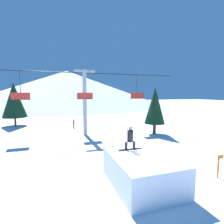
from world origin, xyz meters
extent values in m
plane|color=white|center=(0.00, 0.00, 0.00)|extent=(220.00, 220.00, 0.00)
cone|color=silver|center=(0.00, 70.06, 7.28)|extent=(81.21, 81.21, 14.55)
cube|color=white|center=(-0.97, -0.98, 0.79)|extent=(3.09, 4.15, 1.58)
cube|color=silver|center=(-0.97, 1.05, 1.55)|extent=(3.09, 0.10, 0.06)
cube|color=black|center=(-1.15, 0.18, 1.59)|extent=(1.44, 0.26, 0.03)
cylinder|color=black|center=(-1.40, 0.18, 1.83)|extent=(0.16, 0.16, 0.44)
cylinder|color=black|center=(-0.90, 0.18, 1.83)|extent=(0.16, 0.16, 0.44)
cylinder|color=black|center=(-1.15, 0.18, 2.39)|extent=(0.35, 0.35, 0.68)
sphere|color=#B2B2B7|center=(-1.15, 0.18, 2.84)|extent=(0.21, 0.21, 0.21)
cylinder|color=#9E9EA3|center=(-1.94, 11.24, 3.78)|extent=(0.44, 0.44, 7.55)
cube|color=#9E9EA3|center=(-1.94, 11.24, 7.35)|extent=(2.40, 0.24, 0.24)
cylinder|color=black|center=(-1.94, 11.24, 7.15)|extent=(23.33, 0.08, 0.08)
cylinder|color=#28282D|center=(-8.55, 11.24, 5.69)|extent=(0.06, 0.06, 2.93)
cube|color=red|center=(-8.55, 11.24, 4.22)|extent=(1.80, 0.44, 0.08)
cube|color=red|center=(-8.55, 11.06, 4.57)|extent=(1.80, 0.08, 0.70)
cylinder|color=#28282D|center=(-1.94, 11.24, 5.69)|extent=(0.06, 0.06, 2.93)
cube|color=red|center=(-1.94, 11.24, 4.22)|extent=(1.80, 0.44, 0.08)
cube|color=red|center=(-1.94, 11.06, 4.57)|extent=(1.80, 0.08, 0.70)
cylinder|color=#28282D|center=(4.67, 11.24, 5.69)|extent=(0.06, 0.06, 2.93)
cube|color=red|center=(4.67, 11.24, 4.22)|extent=(1.80, 0.44, 0.08)
cube|color=red|center=(4.67, 11.06, 4.57)|extent=(1.80, 0.08, 0.70)
cylinder|color=#4C3823|center=(6.00, 9.10, 0.64)|extent=(0.38, 0.38, 1.27)
cone|color=black|center=(6.00, 9.10, 3.42)|extent=(2.39, 2.39, 4.30)
cylinder|color=#4C3823|center=(-10.97, 20.34, 0.64)|extent=(0.28, 0.28, 1.28)
cone|color=black|center=(-10.97, 20.34, 3.87)|extent=(3.43, 3.43, 5.18)
cylinder|color=orange|center=(3.55, -1.63, 0.67)|extent=(0.10, 0.10, 1.34)
cube|color=orange|center=(3.73, -1.63, 1.22)|extent=(0.36, 0.02, 0.20)
cylinder|color=black|center=(-2.78, 15.86, 0.23)|extent=(0.17, 0.17, 0.45)
cylinder|color=red|center=(-2.78, 15.86, 0.75)|extent=(0.24, 0.24, 0.60)
sphere|color=#232328|center=(-2.78, 15.86, 1.14)|extent=(0.18, 0.18, 0.18)
camera|label=1|loc=(-5.23, -8.87, 4.83)|focal=28.00mm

